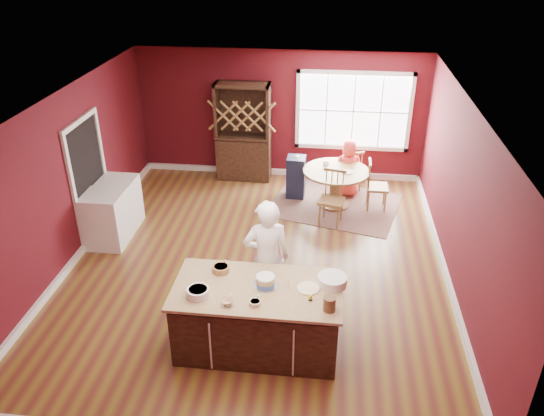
{
  "coord_description": "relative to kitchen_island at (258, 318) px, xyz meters",
  "views": [
    {
      "loc": [
        1.06,
        -7.14,
        4.89
      ],
      "look_at": [
        0.23,
        -0.05,
        1.05
      ],
      "focal_mm": 35.0,
      "sensor_mm": 36.0,
      "label": 1
    }
  ],
  "objects": [
    {
      "name": "room_shell",
      "position": [
        -0.26,
        1.91,
        0.91
      ],
      "size": [
        7.0,
        7.0,
        7.0
      ],
      "color": "brown",
      "rests_on": "ground"
    },
    {
      "name": "window",
      "position": [
        1.24,
        5.38,
        1.06
      ],
      "size": [
        2.36,
        0.1,
        1.66
      ],
      "primitive_type": null,
      "color": "white",
      "rests_on": "room_shell"
    },
    {
      "name": "doorway",
      "position": [
        -3.23,
        2.51,
        0.59
      ],
      "size": [
        0.08,
        1.26,
        2.13
      ],
      "primitive_type": null,
      "color": "white",
      "rests_on": "room_shell"
    },
    {
      "name": "kitchen_island",
      "position": [
        0.0,
        0.0,
        0.0
      ],
      "size": [
        2.1,
        1.1,
        0.92
      ],
      "color": "black",
      "rests_on": "ground"
    },
    {
      "name": "dining_table",
      "position": [
        0.94,
        4.06,
        0.1
      ],
      "size": [
        1.27,
        1.27,
        0.75
      ],
      "color": "#946422",
      "rests_on": "ground"
    },
    {
      "name": "baker",
      "position": [
        0.03,
        0.7,
        0.45
      ],
      "size": [
        0.74,
        0.58,
        1.77
      ],
      "primitive_type": "imported",
      "rotation": [
        0.0,
        0.0,
        3.41
      ],
      "color": "white",
      "rests_on": "ground"
    },
    {
      "name": "layer_cake",
      "position": [
        0.1,
        0.07,
        0.55
      ],
      "size": [
        0.33,
        0.33,
        0.13
      ],
      "primitive_type": null,
      "color": "white",
      "rests_on": "kitchen_island"
    },
    {
      "name": "bowl_blue",
      "position": [
        -0.68,
        -0.24,
        0.53
      ],
      "size": [
        0.28,
        0.28,
        0.11
      ],
      "primitive_type": "cylinder",
      "color": "silver",
      "rests_on": "kitchen_island"
    },
    {
      "name": "bowl_yellow",
      "position": [
        -0.51,
        0.3,
        0.52
      ],
      "size": [
        0.22,
        0.22,
        0.08
      ],
      "primitive_type": "cylinder",
      "color": "#94684C",
      "rests_on": "kitchen_island"
    },
    {
      "name": "bowl_pink",
      "position": [
        -0.31,
        -0.36,
        0.51
      ],
      "size": [
        0.16,
        0.16,
        0.06
      ],
      "primitive_type": "cylinder",
      "color": "silver",
      "rests_on": "kitchen_island"
    },
    {
      "name": "bowl_olive",
      "position": [
        0.02,
        -0.32,
        0.51
      ],
      "size": [
        0.14,
        0.14,
        0.05
      ],
      "primitive_type": "cylinder",
      "color": "#C7B791",
      "rests_on": "kitchen_island"
    },
    {
      "name": "drinking_glass",
      "position": [
        0.36,
        0.01,
        0.55
      ],
      "size": [
        0.07,
        0.07,
        0.14
      ],
      "primitive_type": "cylinder",
      "color": "white",
      "rests_on": "kitchen_island"
    },
    {
      "name": "dinner_plate",
      "position": [
        0.63,
        0.05,
        0.49
      ],
      "size": [
        0.28,
        0.28,
        0.02
      ],
      "primitive_type": "cylinder",
      "color": "#FFF1CF",
      "rests_on": "kitchen_island"
    },
    {
      "name": "white_tub",
      "position": [
        0.92,
        0.17,
        0.54
      ],
      "size": [
        0.37,
        0.37,
        0.13
      ],
      "primitive_type": "cylinder",
      "color": "silver",
      "rests_on": "kitchen_island"
    },
    {
      "name": "stoneware_crock",
      "position": [
        0.89,
        -0.32,
        0.57
      ],
      "size": [
        0.15,
        0.15,
        0.18
      ],
      "primitive_type": "cylinder",
      "color": "#553224",
      "rests_on": "kitchen_island"
    },
    {
      "name": "toy_figurine",
      "position": [
        0.66,
        -0.17,
        0.52
      ],
      "size": [
        0.05,
        0.05,
        0.08
      ],
      "primitive_type": null,
      "color": "yellow",
      "rests_on": "kitchen_island"
    },
    {
      "name": "rug",
      "position": [
        0.94,
        4.06,
        -0.43
      ],
      "size": [
        2.78,
        2.39,
        0.01
      ],
      "primitive_type": "cube",
      "rotation": [
        0.0,
        0.0,
        -0.25
      ],
      "color": "brown",
      "rests_on": "ground"
    },
    {
      "name": "chair_east",
      "position": [
        1.74,
        4.04,
        0.06
      ],
      "size": [
        0.4,
        0.42,
        0.99
      ],
      "primitive_type": null,
      "rotation": [
        0.0,
        0.0,
        1.57
      ],
      "color": "brown",
      "rests_on": "ground"
    },
    {
      "name": "chair_south",
      "position": [
        0.88,
        3.33,
        0.08
      ],
      "size": [
        0.51,
        0.5,
        1.03
      ],
      "primitive_type": null,
      "rotation": [
        0.0,
        0.0,
        -0.22
      ],
      "color": "brown",
      "rests_on": "ground"
    },
    {
      "name": "chair_north",
      "position": [
        1.27,
        4.8,
        0.01
      ],
      "size": [
        0.48,
        0.47,
        0.91
      ],
      "primitive_type": null,
      "rotation": [
        0.0,
        0.0,
        3.5
      ],
      "color": "olive",
      "rests_on": "ground"
    },
    {
      "name": "seated_woman",
      "position": [
        1.18,
        4.56,
        0.15
      ],
      "size": [
        0.62,
        0.44,
        1.18
      ],
      "primitive_type": "imported",
      "rotation": [
        0.0,
        0.0,
        3.26
      ],
      "color": "#F23E3B",
      "rests_on": "ground"
    },
    {
      "name": "high_chair",
      "position": [
        0.16,
        4.36,
        0.01
      ],
      "size": [
        0.37,
        0.37,
        0.89
      ],
      "primitive_type": null,
      "rotation": [
        0.0,
        0.0,
        -0.04
      ],
      "color": "#1A213F",
      "rests_on": "ground"
    },
    {
      "name": "toddler",
      "position": [
        0.19,
        4.41,
        0.37
      ],
      "size": [
        0.18,
        0.14,
        0.26
      ],
      "primitive_type": null,
      "color": "#8CA5BF",
      "rests_on": "high_chair"
    },
    {
      "name": "table_plate",
      "position": [
        1.16,
        3.99,
        0.32
      ],
      "size": [
        0.22,
        0.22,
        0.02
      ],
      "primitive_type": "cylinder",
      "color": "beige",
      "rests_on": "dining_table"
    },
    {
      "name": "table_cup",
      "position": [
        0.74,
        4.2,
        0.36
      ],
      "size": [
        0.14,
        0.14,
        0.09
      ],
      "primitive_type": "imported",
      "rotation": [
        0.0,
        0.0,
        -0.2
      ],
      "color": "white",
      "rests_on": "dining_table"
    },
    {
      "name": "hutch",
      "position": [
        -1.02,
        5.13,
        0.6
      ],
      "size": [
        1.13,
        0.47,
        2.07
      ],
      "primitive_type": "cube",
      "color": "#412210",
      "rests_on": "ground"
    },
    {
      "name": "washer",
      "position": [
        -2.9,
        2.19,
        0.03
      ],
      "size": [
        0.65,
        0.63,
        0.94
      ],
      "primitive_type": "cube",
      "color": "silver",
      "rests_on": "ground"
    },
    {
      "name": "dryer",
      "position": [
        -2.9,
        2.83,
        0.02
      ],
      "size": [
        0.63,
        0.61,
        0.92
      ],
      "primitive_type": "cube",
      "color": "white",
      "rests_on": "ground"
    }
  ]
}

